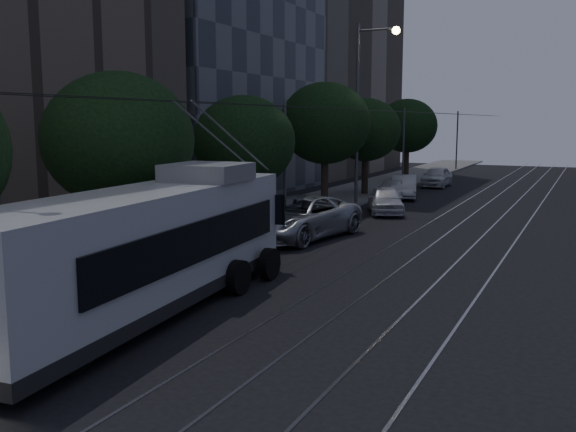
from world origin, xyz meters
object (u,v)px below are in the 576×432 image
(car_white_a, at_px, (386,200))
(streetlamp_near, at_px, (1,88))
(car_white_b, at_px, (393,190))
(car_white_c, at_px, (404,187))
(trolleybus, at_px, (149,248))
(pickup_silver, at_px, (300,218))
(car_white_d, at_px, (437,177))
(streetlamp_far, at_px, (364,98))

(car_white_a, distance_m, streetlamp_near, 23.34)
(car_white_b, xyz_separation_m, car_white_c, (0.42, 1.02, 0.12))
(trolleybus, distance_m, car_white_a, 20.44)
(pickup_silver, xyz_separation_m, streetlamp_near, (-1.59, -13.72, 4.92))
(car_white_d, distance_m, streetlamp_near, 38.60)
(car_white_b, xyz_separation_m, streetlamp_near, (-1.27, -28.84, 5.20))
(trolleybus, bearing_deg, streetlamp_far, 89.24)
(car_white_d, height_order, streetlamp_near, streetlamp_near)
(pickup_silver, xyz_separation_m, car_white_d, (0.39, 24.49, -0.14))
(car_white_a, relative_size, car_white_c, 0.95)
(pickup_silver, bearing_deg, car_white_b, 100.11)
(car_white_a, height_order, car_white_b, car_white_a)
(pickup_silver, bearing_deg, trolleybus, -76.63)
(car_white_a, xyz_separation_m, streetlamp_far, (-2.08, 2.21, 5.59))
(streetlamp_near, relative_size, streetlamp_far, 0.91)
(car_white_d, bearing_deg, car_white_c, -92.35)
(streetlamp_near, bearing_deg, streetlamp_far, 88.59)
(trolleybus, bearing_deg, pickup_silver, 88.96)
(trolleybus, height_order, pickup_silver, trolleybus)
(car_white_a, relative_size, car_white_b, 1.00)
(car_white_a, bearing_deg, car_white_d, 70.35)
(trolleybus, bearing_deg, car_white_d, 85.31)
(car_white_c, bearing_deg, pickup_silver, -105.40)
(streetlamp_far, bearing_deg, car_white_a, -46.73)
(car_white_a, relative_size, streetlamp_near, 0.45)
(pickup_silver, distance_m, car_white_a, 8.97)
(car_white_b, bearing_deg, trolleybus, -90.79)
(trolleybus, distance_m, pickup_silver, 11.58)
(trolleybus, distance_m, car_white_d, 36.03)
(car_white_c, bearing_deg, streetlamp_near, -108.28)
(car_white_a, distance_m, car_white_b, 6.38)
(car_white_b, bearing_deg, streetlamp_far, -102.77)
(car_white_a, height_order, car_white_c, car_white_c)
(car_white_d, height_order, streetlamp_far, streetlamp_far)
(car_white_a, height_order, streetlamp_far, streetlamp_far)
(streetlamp_far, bearing_deg, trolleybus, -85.25)
(trolleybus, height_order, car_white_b, trolleybus)
(streetlamp_far, bearing_deg, car_white_c, 77.82)
(car_white_c, relative_size, streetlamp_far, 0.43)
(trolleybus, xyz_separation_m, streetlamp_far, (-1.88, 22.62, 4.59))
(car_white_a, bearing_deg, streetlamp_near, -119.05)
(trolleybus, xyz_separation_m, car_white_b, (-1.22, 26.63, -1.11))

